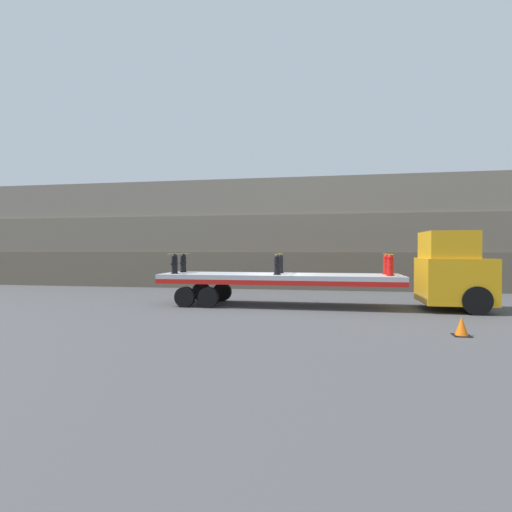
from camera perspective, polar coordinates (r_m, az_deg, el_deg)
name	(u,v)px	position (r m, az deg, el deg)	size (l,w,h in m)	color
ground_plane	(279,306)	(17.63, 3.27, -7.10)	(120.00, 120.00, 0.00)	#474749
rock_cliff	(295,234)	(26.08, 5.53, 3.12)	(60.00, 3.30, 6.94)	#665B4C
truck_cab	(455,272)	(18.11, 26.56, -2.01)	(2.57, 2.68, 3.19)	orange
flatbed_trailer	(268,279)	(17.58, 1.67, -3.33)	(10.39, 2.56, 1.39)	#B2B2B7
fire_hydrant_black_near_0	(175,264)	(18.08, -11.56, -1.14)	(0.33, 0.58, 0.87)	black
fire_hydrant_black_far_0	(183,263)	(19.09, -10.36, -1.03)	(0.33, 0.58, 0.87)	black
fire_hydrant_black_near_1	(277,265)	(16.94, 3.06, -1.26)	(0.33, 0.58, 0.87)	black
fire_hydrant_black_far_1	(280,264)	(18.01, 3.48, -1.13)	(0.33, 0.58, 0.87)	black
fire_hydrant_red_near_2	(390,266)	(17.00, 18.63, -1.30)	(0.33, 0.58, 0.87)	red
fire_hydrant_red_far_2	(386,265)	(18.07, 18.12, -1.17)	(0.33, 0.58, 0.87)	red
cargo_strap_rear	(179,254)	(18.58, -10.94, 0.32)	(0.05, 2.66, 0.01)	yellow
cargo_strap_middle	(279,254)	(17.46, 3.28, 0.29)	(0.05, 2.66, 0.01)	yellow
cargo_strap_front	(388,254)	(17.52, 18.37, 0.25)	(0.05, 2.66, 0.01)	yellow
traffic_cone	(462,327)	(12.92, 27.31, -8.95)	(0.46, 0.46, 0.55)	black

